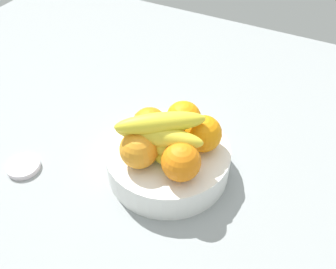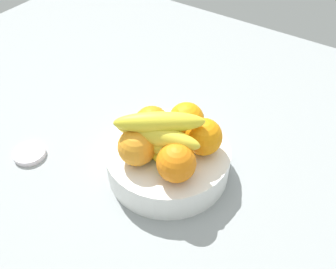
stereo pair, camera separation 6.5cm
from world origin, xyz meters
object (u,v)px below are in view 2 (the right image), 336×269
object	(u,v)px
orange_back_left	(176,163)
orange_back_right	(204,137)
orange_front_left	(186,120)
orange_front_right	(153,123)
banana_bunch	(157,137)
jar_lid	(30,153)
fruit_bowl	(168,160)
orange_center	(137,147)

from	to	relation	value
orange_back_left	orange_back_right	distance (cm)	8.77
orange_front_left	orange_back_left	distance (cm)	12.01
orange_front_right	banana_bunch	world-z (taller)	banana_bunch
jar_lid	fruit_bowl	bearing A→B (deg)	26.38
orange_back_right	banana_bunch	distance (cm)	9.35
orange_front_left	orange_center	size ratio (longest dim) A/B	1.00
orange_front_right	orange_center	distance (cm)	7.42
orange_back_right	jar_lid	bearing A→B (deg)	-152.67
orange_front_left	fruit_bowl	bearing A→B (deg)	-94.96
orange_front_left	orange_center	xyz separation A→B (cm)	(-3.66, -11.82, 0.00)
orange_back_left	orange_front_right	bearing A→B (deg)	146.87
orange_back_left	banana_bunch	world-z (taller)	banana_bunch
orange_center	orange_back_left	xyz separation A→B (cm)	(8.45, 0.81, 0.00)
banana_bunch	jar_lid	world-z (taller)	banana_bunch
orange_front_right	orange_back_left	distance (cm)	11.83
orange_front_right	orange_back_right	bearing A→B (deg)	12.19
orange_front_left	orange_back_right	world-z (taller)	same
fruit_bowl	orange_front_right	size ratio (longest dim) A/B	3.44
fruit_bowl	orange_front_left	world-z (taller)	orange_front_left
orange_center	banana_bunch	bearing A→B (deg)	48.60
orange_back_left	banana_bunch	distance (cm)	6.41
orange_back_left	banana_bunch	bearing A→B (deg)	159.52
fruit_bowl	orange_center	xyz separation A→B (cm)	(-3.15, -5.90, 6.96)
orange_center	orange_back_right	xyz separation A→B (cm)	(9.09, 9.55, 0.00)
orange_front_left	jar_lid	distance (cm)	35.86
fruit_bowl	orange_back_left	xyz separation A→B (cm)	(5.30, -5.09, 6.96)
orange_back_left	banana_bunch	xyz separation A→B (cm)	(-5.82, 2.17, 1.59)
orange_back_left	orange_front_left	bearing A→B (deg)	113.50
orange_center	orange_front_right	bearing A→B (deg)	101.31
fruit_bowl	orange_back_left	bearing A→B (deg)	-43.81
fruit_bowl	orange_center	bearing A→B (deg)	-118.10
jar_lid	banana_bunch	bearing A→B (deg)	21.74
orange_front_left	orange_center	world-z (taller)	same
orange_front_left	jar_lid	world-z (taller)	orange_front_left
banana_bunch	jar_lid	xyz separation A→B (cm)	(-27.33, -10.90, -11.17)
orange_front_right	orange_front_left	bearing A→B (deg)	41.61
fruit_bowl	orange_front_right	xyz separation A→B (cm)	(-4.60, 1.38, 6.96)
orange_back_left	jar_lid	world-z (taller)	orange_back_left
orange_front_left	banana_bunch	world-z (taller)	banana_bunch
fruit_bowl	orange_front_left	xyz separation A→B (cm)	(0.51, 5.92, 6.96)
fruit_bowl	banana_bunch	size ratio (longest dim) A/B	1.40
banana_bunch	jar_lid	size ratio (longest dim) A/B	2.59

